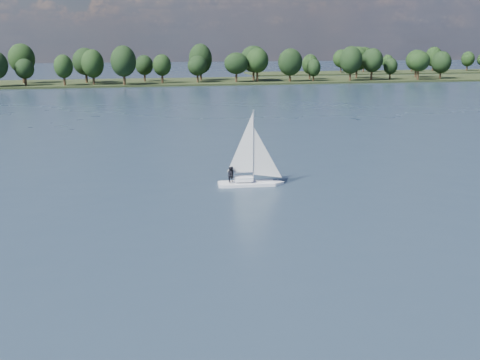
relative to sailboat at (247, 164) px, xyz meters
name	(u,v)px	position (x,y,z in m)	size (l,w,h in m)	color
ground	(198,120)	(2.01, 56.55, -2.64)	(700.00, 700.00, 0.00)	#233342
far_shore	(161,83)	(2.01, 168.55, -2.64)	(660.00, 40.00, 1.50)	black
far_shore_back	(439,72)	(162.01, 216.55, -2.64)	(220.00, 30.00, 1.40)	black
sailboat	(247,164)	(0.00, 0.00, 0.00)	(7.34, 2.64, 9.47)	white
treeline	(152,63)	(-1.70, 164.54, 5.55)	(562.28, 74.66, 17.92)	black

